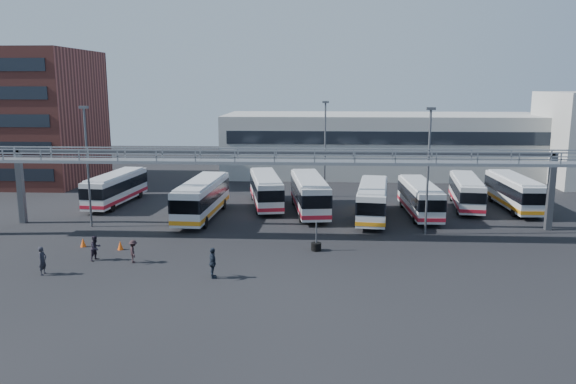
{
  "coord_description": "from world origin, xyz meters",
  "views": [
    {
      "loc": [
        3.24,
        -37.51,
        12.06
      ],
      "look_at": [
        0.91,
        6.0,
        3.58
      ],
      "focal_mm": 35.0,
      "sensor_mm": 36.0,
      "label": 1
    }
  ],
  "objects_px": {
    "tire_stack": "(316,246)",
    "pedestrian_c": "(133,251)",
    "bus_3": "(202,197)",
    "bus_6": "(373,200)",
    "bus_4": "(266,189)",
    "bus_7": "(420,197)",
    "bus_1": "(116,187)",
    "bus_9": "(514,191)",
    "pedestrian_b": "(96,248)",
    "cone_right": "(83,242)",
    "bus_5": "(309,193)",
    "light_pole_mid": "(428,164)",
    "bus_8": "(466,191)",
    "cone_left": "(120,245)",
    "light_pole_left": "(87,160)",
    "pedestrian_a": "(43,261)",
    "pedestrian_d": "(213,263)",
    "light_pole_back": "(325,144)"
  },
  "relations": [
    {
      "from": "bus_8",
      "to": "bus_1",
      "type": "bearing_deg",
      "value": -172.18
    },
    {
      "from": "bus_8",
      "to": "cone_left",
      "type": "height_order",
      "value": "bus_8"
    },
    {
      "from": "bus_3",
      "to": "light_pole_left",
      "type": "bearing_deg",
      "value": -154.53
    },
    {
      "from": "bus_8",
      "to": "pedestrian_d",
      "type": "relative_size",
      "value": 5.25
    },
    {
      "from": "bus_4",
      "to": "bus_7",
      "type": "relative_size",
      "value": 1.06
    },
    {
      "from": "bus_7",
      "to": "cone_right",
      "type": "xyz_separation_m",
      "value": [
        -26.92,
        -11.61,
        -1.37
      ]
    },
    {
      "from": "bus_4",
      "to": "light_pole_left",
      "type": "bearing_deg",
      "value": -158.72
    },
    {
      "from": "tire_stack",
      "to": "bus_9",
      "type": "bearing_deg",
      "value": 37.85
    },
    {
      "from": "light_pole_left",
      "to": "tire_stack",
      "type": "xyz_separation_m",
      "value": [
        19.19,
        -5.96,
        -5.37
      ]
    },
    {
      "from": "bus_3",
      "to": "cone_left",
      "type": "relative_size",
      "value": 17.39
    },
    {
      "from": "bus_9",
      "to": "pedestrian_a",
      "type": "xyz_separation_m",
      "value": [
        -36.51,
        -20.99,
        -0.85
      ]
    },
    {
      "from": "bus_7",
      "to": "bus_1",
      "type": "bearing_deg",
      "value": 172.13
    },
    {
      "from": "bus_5",
      "to": "bus_3",
      "type": "bearing_deg",
      "value": -172.6
    },
    {
      "from": "bus_4",
      "to": "pedestrian_b",
      "type": "bearing_deg",
      "value": -130.22
    },
    {
      "from": "pedestrian_b",
      "to": "tire_stack",
      "type": "height_order",
      "value": "tire_stack"
    },
    {
      "from": "bus_6",
      "to": "bus_9",
      "type": "xyz_separation_m",
      "value": [
        14.07,
        4.84,
        -0.01
      ]
    },
    {
      "from": "bus_5",
      "to": "pedestrian_a",
      "type": "xyz_separation_m",
      "value": [
        -16.74,
        -18.36,
        -0.98
      ]
    },
    {
      "from": "bus_3",
      "to": "bus_1",
      "type": "bearing_deg",
      "value": 154.82
    },
    {
      "from": "bus_7",
      "to": "bus_9",
      "type": "bearing_deg",
      "value": 16.65
    },
    {
      "from": "bus_1",
      "to": "bus_9",
      "type": "height_order",
      "value": "bus_9"
    },
    {
      "from": "bus_6",
      "to": "pedestrian_c",
      "type": "relative_size",
      "value": 6.86
    },
    {
      "from": "bus_9",
      "to": "pedestrian_b",
      "type": "xyz_separation_m",
      "value": [
        -34.29,
        -17.88,
        -0.9
      ]
    },
    {
      "from": "bus_6",
      "to": "cone_left",
      "type": "relative_size",
      "value": 16.4
    },
    {
      "from": "bus_4",
      "to": "pedestrian_a",
      "type": "bearing_deg",
      "value": -131.13
    },
    {
      "from": "pedestrian_b",
      "to": "pedestrian_d",
      "type": "relative_size",
      "value": 0.89
    },
    {
      "from": "light_pole_mid",
      "to": "bus_3",
      "type": "xyz_separation_m",
      "value": [
        -19.19,
        4.67,
        -3.81
      ]
    },
    {
      "from": "bus_3",
      "to": "bus_6",
      "type": "height_order",
      "value": "bus_3"
    },
    {
      "from": "bus_1",
      "to": "bus_7",
      "type": "xyz_separation_m",
      "value": [
        29.68,
        -3.22,
        -0.03
      ]
    },
    {
      "from": "bus_7",
      "to": "pedestrian_c",
      "type": "xyz_separation_m",
      "value": [
        -21.92,
        -15.11,
        -0.92
      ]
    },
    {
      "from": "bus_7",
      "to": "tire_stack",
      "type": "bearing_deg",
      "value": -130.86
    },
    {
      "from": "cone_left",
      "to": "bus_5",
      "type": "bearing_deg",
      "value": 42.97
    },
    {
      "from": "bus_9",
      "to": "tire_stack",
      "type": "distance_m",
      "value": 24.2
    },
    {
      "from": "pedestrian_b",
      "to": "cone_left",
      "type": "bearing_deg",
      "value": 5.48
    },
    {
      "from": "bus_4",
      "to": "bus_7",
      "type": "distance_m",
      "value": 14.84
    },
    {
      "from": "light_pole_left",
      "to": "light_pole_back",
      "type": "xyz_separation_m",
      "value": [
        20.0,
        14.0,
        0.0
      ]
    },
    {
      "from": "light_pole_left",
      "to": "pedestrian_b",
      "type": "distance_m",
      "value": 10.99
    },
    {
      "from": "bus_5",
      "to": "bus_9",
      "type": "distance_m",
      "value": 19.94
    },
    {
      "from": "tire_stack",
      "to": "pedestrian_c",
      "type": "bearing_deg",
      "value": -164.4
    },
    {
      "from": "bus_6",
      "to": "pedestrian_a",
      "type": "height_order",
      "value": "bus_6"
    },
    {
      "from": "bus_4",
      "to": "tire_stack",
      "type": "height_order",
      "value": "bus_4"
    },
    {
      "from": "cone_right",
      "to": "tire_stack",
      "type": "height_order",
      "value": "tire_stack"
    },
    {
      "from": "bus_5",
      "to": "cone_right",
      "type": "distance_m",
      "value": 20.75
    },
    {
      "from": "light_pole_mid",
      "to": "bus_5",
      "type": "xyz_separation_m",
      "value": [
        -9.51,
        7.23,
        -3.83
      ]
    },
    {
      "from": "bus_7",
      "to": "light_pole_left",
      "type": "bearing_deg",
      "value": -170.49
    },
    {
      "from": "bus_4",
      "to": "bus_6",
      "type": "xyz_separation_m",
      "value": [
        10.05,
        -4.73,
        0.01
      ]
    },
    {
      "from": "bus_6",
      "to": "cone_right",
      "type": "relative_size",
      "value": 16.07
    },
    {
      "from": "light_pole_left",
      "to": "light_pole_mid",
      "type": "height_order",
      "value": "same"
    },
    {
      "from": "bus_6",
      "to": "light_pole_back",
      "type": "bearing_deg",
      "value": 120.05
    },
    {
      "from": "bus_5",
      "to": "pedestrian_c",
      "type": "distance_m",
      "value": 19.6
    },
    {
      "from": "bus_1",
      "to": "bus_9",
      "type": "xyz_separation_m",
      "value": [
        39.27,
        -0.04,
        0.03
      ]
    }
  ]
}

